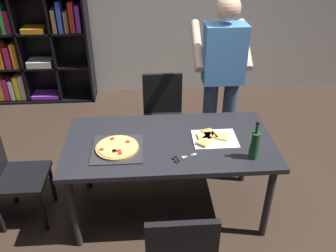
{
  "coord_description": "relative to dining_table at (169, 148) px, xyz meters",
  "views": [
    {
      "loc": [
        -0.17,
        -2.36,
        2.35
      ],
      "look_at": [
        0.0,
        0.15,
        0.8
      ],
      "focal_mm": 37.53,
      "sensor_mm": 36.0,
      "label": 1
    }
  ],
  "objects": [
    {
      "name": "wine_bottle",
      "position": [
        0.61,
        -0.27,
        0.19
      ],
      "size": [
        0.07,
        0.07,
        0.32
      ],
      "color": "#194723",
      "rests_on": "dining_table"
    },
    {
      "name": "pepperoni_pizza_on_tray",
      "position": [
        -0.42,
        -0.1,
        0.09
      ],
      "size": [
        0.4,
        0.4,
        0.04
      ],
      "color": "#2D2D33",
      "rests_on": "dining_table"
    },
    {
      "name": "kitchen_scissors",
      "position": [
        0.07,
        -0.25,
        0.08
      ],
      "size": [
        0.2,
        0.12,
        0.01
      ],
      "color": "silver",
      "rests_on": "dining_table"
    },
    {
      "name": "pizza_slices_on_towel",
      "position": [
        0.35,
        0.0,
        0.09
      ],
      "size": [
        0.36,
        0.28,
        0.03
      ],
      "color": "white",
      "rests_on": "dining_table"
    },
    {
      "name": "chair_left_end",
      "position": [
        -1.33,
        0.0,
        -0.16
      ],
      "size": [
        0.42,
        0.42,
        0.9
      ],
      "color": "black",
      "rests_on": "ground_plane"
    },
    {
      "name": "person_serving_pizza",
      "position": [
        0.56,
        0.7,
        0.32
      ],
      "size": [
        0.55,
        0.54,
        1.75
      ],
      "color": "#38476B",
      "rests_on": "ground_plane"
    },
    {
      "name": "chair_far_side",
      "position": [
        0.0,
        0.92,
        -0.16
      ],
      "size": [
        0.42,
        0.42,
        0.9
      ],
      "color": "black",
      "rests_on": "ground_plane"
    },
    {
      "name": "ground_plane",
      "position": [
        0.0,
        0.0,
        -0.67
      ],
      "size": [
        12.0,
        12.0,
        0.0
      ],
      "primitive_type": "plane",
      "color": "#38281E"
    },
    {
      "name": "dining_table",
      "position": [
        0.0,
        0.0,
        0.0
      ],
      "size": [
        1.69,
        0.87,
        0.75
      ],
      "color": "#232328",
      "rests_on": "ground_plane"
    },
    {
      "name": "bookshelf",
      "position": [
        -1.67,
        2.38,
        0.35
      ],
      "size": [
        1.4,
        0.35,
        1.95
      ],
      "color": "black",
      "rests_on": "ground_plane"
    }
  ]
}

